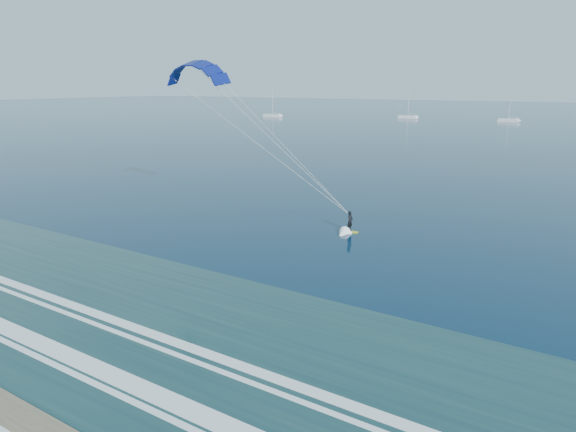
% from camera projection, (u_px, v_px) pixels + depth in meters
% --- Properties ---
extents(kitesurfer_rig, '(19.55, 7.41, 16.92)m').
position_uv_depth(kitesurfer_rig, '(270.00, 138.00, 48.01)').
color(kitesurfer_rig, gold).
rests_on(kitesurfer_rig, ground).
extents(sailboat_0, '(8.48, 2.40, 11.56)m').
position_uv_depth(sailboat_0, '(273.00, 115.00, 219.61)').
color(sailboat_0, silver).
rests_on(sailboat_0, ground).
extents(sailboat_1, '(7.73, 2.40, 10.75)m').
position_uv_depth(sailboat_1, '(408.00, 117.00, 209.89)').
color(sailboat_1, silver).
rests_on(sailboat_1, ground).
extents(sailboat_2, '(7.23, 2.40, 10.24)m').
position_uv_depth(sailboat_2, '(508.00, 120.00, 190.83)').
color(sailboat_2, silver).
rests_on(sailboat_2, ground).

